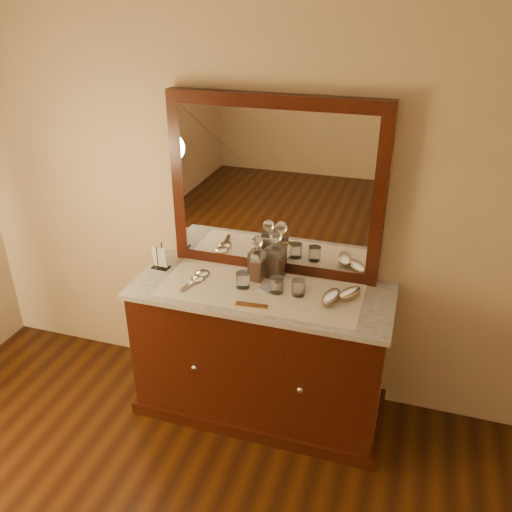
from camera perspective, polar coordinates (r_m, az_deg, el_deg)
name	(u,v)px	position (r m, az deg, el deg)	size (l,w,h in m)	color
dresser_cabinet	(261,353)	(3.16, 0.55, -10.43)	(1.40, 0.55, 0.82)	black
dresser_plinth	(261,402)	(3.40, 0.52, -15.39)	(1.46, 0.59, 0.08)	black
knob_left	(194,368)	(3.01, -6.66, -11.85)	(0.04, 0.04, 0.04)	silver
knob_right	(300,390)	(2.86, 4.77, -14.14)	(0.04, 0.04, 0.04)	silver
marble_top	(261,291)	(2.92, 0.59, -3.79)	(1.44, 0.59, 0.03)	silver
mirror_frame	(275,188)	(2.92, 2.04, 7.33)	(1.20, 0.08, 1.00)	black
mirror_glass	(273,190)	(2.88, 1.86, 7.12)	(1.06, 0.01, 0.86)	white
lace_runner	(260,290)	(2.90, 0.47, -3.69)	(1.10, 0.45, 0.00)	beige
pin_dish	(267,289)	(2.89, 1.18, -3.52)	(0.08, 0.08, 0.01)	silver
comb	(251,305)	(2.76, -0.49, -5.29)	(0.17, 0.03, 0.01)	brown
napkin_rack	(160,259)	(3.15, -10.29, -0.28)	(0.10, 0.07, 0.15)	black
decanter_left	(257,263)	(2.95, 0.09, -0.74)	(0.09, 0.09, 0.27)	brown
decanter_right	(275,259)	(2.97, 2.08, -0.34)	(0.11, 0.11, 0.29)	brown
brush_near	(331,297)	(2.81, 8.09, -4.44)	(0.11, 0.19, 0.05)	#8F7758
brush_far	(350,294)	(2.86, 10.06, -4.01)	(0.14, 0.18, 0.04)	#8F7758
hand_mirror_outer	(200,275)	(3.04, -6.05, -2.03)	(0.09, 0.21, 0.02)	silver
hand_mirror_inner	(195,280)	(2.99, -6.63, -2.63)	(0.10, 0.21, 0.02)	silver
tumblers	(272,284)	(2.86, 1.78, -3.05)	(0.39, 0.09, 0.09)	white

